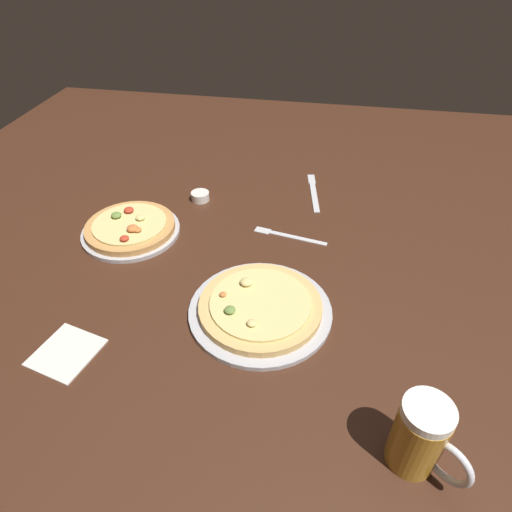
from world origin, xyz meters
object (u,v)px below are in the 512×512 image
object	(u,v)px
beer_mug_dark	(421,437)
napkin_folded	(66,352)
pizza_plate_far	(131,228)
knife_right	(314,192)
fork_left	(288,236)
pizza_plate_near	(260,308)
ramekin_sauce	(200,196)

from	to	relation	value
beer_mug_dark	napkin_folded	xyz separation A→B (m)	(-0.69, 0.10, -0.07)
pizza_plate_far	knife_right	distance (m)	0.59
beer_mug_dark	fork_left	world-z (taller)	beer_mug_dark
fork_left	knife_right	bearing A→B (deg)	78.54
pizza_plate_near	beer_mug_dark	world-z (taller)	beer_mug_dark
ramekin_sauce	fork_left	distance (m)	0.33
knife_right	fork_left	bearing A→B (deg)	-101.46
beer_mug_dark	knife_right	bearing A→B (deg)	105.20
pizza_plate_far	ramekin_sauce	size ratio (longest dim) A/B	4.84
pizza_plate_far	fork_left	xyz separation A→B (m)	(0.44, 0.06, -0.01)
napkin_folded	knife_right	bearing A→B (deg)	58.41
beer_mug_dark	napkin_folded	bearing A→B (deg)	171.40
pizza_plate_near	pizza_plate_far	bearing A→B (deg)	149.78
pizza_plate_near	napkin_folded	world-z (taller)	pizza_plate_near
fork_left	pizza_plate_far	bearing A→B (deg)	-171.78
beer_mug_dark	pizza_plate_far	bearing A→B (deg)	143.66
beer_mug_dark	fork_left	bearing A→B (deg)	115.34
pizza_plate_near	fork_left	world-z (taller)	pizza_plate_near
pizza_plate_far	ramekin_sauce	bearing A→B (deg)	55.25
pizza_plate_far	pizza_plate_near	bearing A→B (deg)	-30.22
pizza_plate_far	fork_left	world-z (taller)	pizza_plate_far
beer_mug_dark	fork_left	size ratio (longest dim) A/B	0.70
pizza_plate_far	beer_mug_dark	distance (m)	0.91
ramekin_sauce	knife_right	bearing A→B (deg)	17.42
beer_mug_dark	ramekin_sauce	xyz separation A→B (m)	(-0.58, 0.74, -0.06)
ramekin_sauce	fork_left	bearing A→B (deg)	-25.89
pizza_plate_near	knife_right	world-z (taller)	pizza_plate_near
ramekin_sauce	napkin_folded	distance (m)	0.65
pizza_plate_near	beer_mug_dark	xyz separation A→B (m)	(0.31, -0.29, 0.06)
pizza_plate_far	fork_left	bearing A→B (deg)	8.22
pizza_plate_near	napkin_folded	bearing A→B (deg)	-153.72
napkin_folded	knife_right	size ratio (longest dim) A/B	0.53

